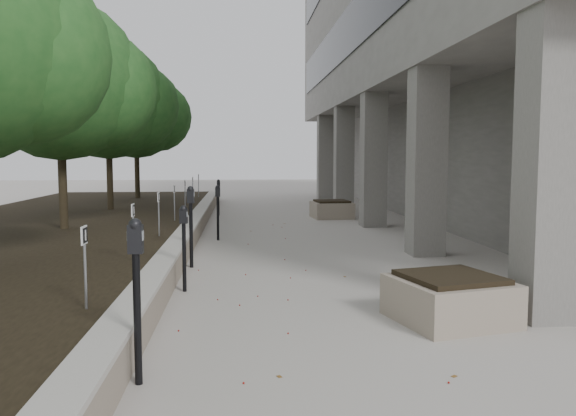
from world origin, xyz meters
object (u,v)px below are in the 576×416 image
crabapple_tree_4 (108,125)px  planter_front (450,298)px  parking_meter_4 (218,213)px  crabapple_tree_3 (60,114)px  parking_meter_1 (137,302)px  parking_meter_5 (219,197)px  parking_meter_2 (184,249)px  crabapple_tree_5 (136,131)px  parking_meter_3 (191,227)px  planter_back (332,209)px

crabapple_tree_4 → planter_front: (6.91, -12.00, -2.81)m
parking_meter_4 → crabapple_tree_3: bearing=177.7°
crabapple_tree_4 → parking_meter_1: size_ratio=3.45×
parking_meter_1 → planter_front: 4.10m
crabapple_tree_3 → parking_meter_5: bearing=62.3°
parking_meter_1 → parking_meter_2: 3.73m
parking_meter_5 → planter_front: (3.48, -13.54, -0.34)m
crabapple_tree_4 → parking_meter_2: size_ratio=3.96×
crabapple_tree_5 → parking_meter_2: size_ratio=3.96×
crabapple_tree_3 → crabapple_tree_4: size_ratio=1.00×
crabapple_tree_3 → parking_meter_3: size_ratio=3.46×
crabapple_tree_3 → crabapple_tree_5: size_ratio=1.00×
parking_meter_1 → parking_meter_4: (0.39, 9.26, -0.09)m
crabapple_tree_4 → parking_meter_1: (3.25, -13.77, -2.33)m
crabapple_tree_5 → parking_meter_4: size_ratio=3.88×
planter_back → crabapple_tree_3: bearing=-143.4°
crabapple_tree_4 → planter_back: 7.87m
parking_meter_3 → planter_front: 5.39m
crabapple_tree_3 → parking_meter_2: size_ratio=3.96×
crabapple_tree_5 → planter_back: crabapple_tree_5 is taller
parking_meter_3 → crabapple_tree_4: bearing=116.0°
crabapple_tree_3 → parking_meter_1: size_ratio=3.45×
parking_meter_2 → parking_meter_3: bearing=103.0°
crabapple_tree_3 → parking_meter_4: (3.64, 0.48, -2.42)m
crabapple_tree_4 → parking_meter_2: 10.85m
parking_meter_1 → crabapple_tree_5: bearing=102.1°
parking_meter_3 → parking_meter_5: (0.17, 9.60, -0.14)m
parking_meter_5 → parking_meter_1: bearing=-97.3°
crabapple_tree_4 → crabapple_tree_5: same height
crabapple_tree_5 → crabapple_tree_3: bearing=-90.0°
crabapple_tree_3 → parking_meter_2: bearing=-56.6°
crabapple_tree_4 → parking_meter_2: crabapple_tree_4 is taller
parking_meter_2 → parking_meter_4: bearing=98.1°
crabapple_tree_5 → parking_meter_2: (3.33, -15.04, -2.43)m
crabapple_tree_4 → planter_front: crabapple_tree_4 is taller
planter_front → planter_back: 12.45m
planter_front → parking_meter_4: bearing=113.6°
crabapple_tree_5 → planter_back: size_ratio=4.16×
crabapple_tree_5 → parking_meter_3: bearing=-75.9°
parking_meter_3 → parking_meter_4: parking_meter_3 is taller
parking_meter_1 → parking_meter_3: (0.02, 5.72, -0.00)m
planter_front → crabapple_tree_4: bearing=119.9°
crabapple_tree_3 → planter_front: 10.23m
planter_back → parking_meter_3: bearing=-115.6°
crabapple_tree_3 → parking_meter_4: size_ratio=3.88×
crabapple_tree_3 → parking_meter_5: size_ratio=4.19×
parking_meter_4 → planter_back: (3.69, 4.97, -0.40)m
crabapple_tree_3 → crabapple_tree_4: 5.00m
parking_meter_3 → parking_meter_4: 3.56m
crabapple_tree_5 → parking_meter_1: 19.20m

